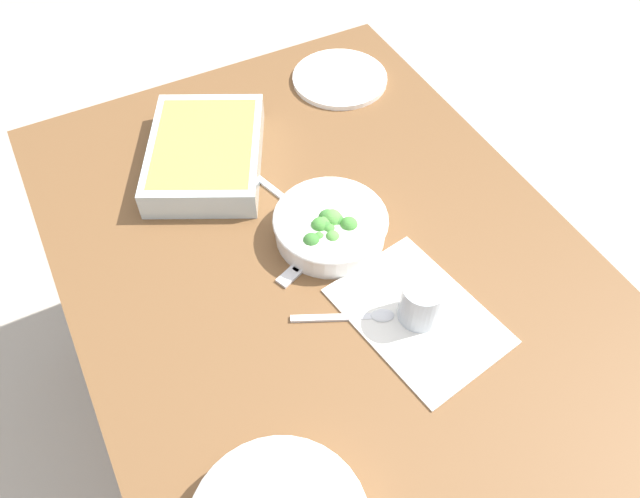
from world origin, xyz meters
TOP-DOWN VIEW (x-y plane):
  - ground_plane at (0.00, 0.00)m, footprint 6.00×6.00m
  - dining_table at (0.00, 0.00)m, footprint 1.20×0.90m
  - placemat at (-0.21, -0.08)m, footprint 0.31×0.24m
  - broccoli_bowl at (0.02, -0.03)m, footprint 0.21×0.21m
  - baking_dish at (0.30, 0.10)m, footprint 0.37×0.33m
  - drink_cup at (-0.21, -0.08)m, footprint 0.07×0.07m
  - side_plate at (0.42, -0.27)m, footprint 0.22×0.22m
  - spoon_by_broccoli at (0.12, -0.00)m, footprint 0.17×0.07m
  - spoon_spare at (-0.16, 0.01)m, footprint 0.09×0.17m
  - fork_on_table at (-0.01, 0.03)m, footprint 0.08×0.17m

SIDE VIEW (x-z plane):
  - ground_plane at x=0.00m, z-range 0.00..0.00m
  - dining_table at x=0.00m, z-range 0.28..1.02m
  - placemat at x=-0.21m, z-range 0.74..0.74m
  - fork_on_table at x=-0.01m, z-range 0.74..0.75m
  - spoon_by_broccoli at x=0.12m, z-range 0.74..0.75m
  - spoon_spare at x=-0.16m, z-range 0.74..0.75m
  - side_plate at x=0.42m, z-range 0.74..0.75m
  - broccoli_bowl at x=0.02m, z-range 0.74..0.80m
  - baking_dish at x=0.30m, z-range 0.74..0.80m
  - drink_cup at x=-0.21m, z-range 0.74..0.82m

